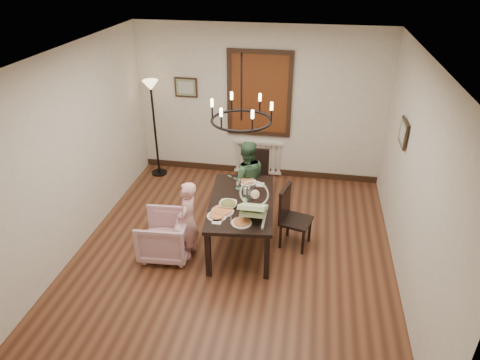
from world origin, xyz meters
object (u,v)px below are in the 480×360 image
(armchair, at_px, (165,236))
(seated_man, at_px, (246,186))
(dining_table, at_px, (241,206))
(chair_far, at_px, (255,180))
(floor_lamp, at_px, (155,130))
(drinking_glass, at_px, (249,195))
(elderly_woman, at_px, (188,227))
(baby_bouncer, at_px, (253,206))
(chair_right, at_px, (296,218))

(armchair, xyz_separation_m, seated_man, (0.95, 1.23, 0.22))
(dining_table, bearing_deg, chair_far, 82.20)
(armchair, relative_size, floor_lamp, 0.39)
(armchair, distance_m, drinking_glass, 1.31)
(chair_far, bearing_deg, dining_table, -95.06)
(chair_far, xyz_separation_m, floor_lamp, (-2.00, 0.82, 0.41))
(seated_man, relative_size, drinking_glass, 7.22)
(dining_table, relative_size, armchair, 2.37)
(elderly_woman, height_order, baby_bouncer, baby_bouncer)
(dining_table, distance_m, chair_right, 0.82)
(seated_man, relative_size, baby_bouncer, 1.94)
(elderly_woman, height_order, drinking_glass, elderly_woman)
(dining_table, bearing_deg, chair_right, 2.70)
(seated_man, distance_m, drinking_glass, 0.81)
(dining_table, distance_m, floor_lamp, 2.78)
(seated_man, bearing_deg, drinking_glass, 85.48)
(drinking_glass, bearing_deg, elderly_woman, -150.01)
(elderly_woman, bearing_deg, baby_bouncer, 90.28)
(chair_right, height_order, armchair, chair_right)
(dining_table, relative_size, floor_lamp, 0.93)
(armchair, xyz_separation_m, floor_lamp, (-0.95, 2.37, 0.58))
(floor_lamp, bearing_deg, drinking_glass, -42.42)
(floor_lamp, bearing_deg, dining_table, -44.61)
(elderly_woman, relative_size, drinking_glass, 6.48)
(baby_bouncer, bearing_deg, floor_lamp, 133.47)
(dining_table, distance_m, baby_bouncer, 0.52)
(chair_right, xyz_separation_m, drinking_glass, (-0.69, -0.07, 0.35))
(dining_table, height_order, seated_man, seated_man)
(armchair, distance_m, floor_lamp, 2.62)
(chair_far, height_order, drinking_glass, chair_far)
(chair_right, xyz_separation_m, floor_lamp, (-2.75, 1.82, 0.43))
(chair_right, bearing_deg, drinking_glass, 109.87)
(seated_man, distance_m, floor_lamp, 2.25)
(baby_bouncer, distance_m, drinking_glass, 0.47)
(dining_table, distance_m, armchair, 1.15)
(armchair, distance_m, baby_bouncer, 1.38)
(chair_right, relative_size, elderly_woman, 0.97)
(chair_right, relative_size, armchair, 1.34)
(chair_far, height_order, elderly_woman, chair_far)
(armchair, height_order, baby_bouncer, baby_bouncer)
(armchair, bearing_deg, chair_far, 141.96)
(drinking_glass, bearing_deg, baby_bouncer, -73.32)
(seated_man, relative_size, floor_lamp, 0.60)
(chair_far, distance_m, drinking_glass, 1.12)
(chair_far, xyz_separation_m, drinking_glass, (0.06, -1.07, 0.33))
(armchair, bearing_deg, floor_lamp, -161.97)
(chair_far, distance_m, armchair, 1.88)
(armchair, height_order, floor_lamp, floor_lamp)
(baby_bouncer, relative_size, drinking_glass, 3.72)
(elderly_woman, distance_m, seated_man, 1.34)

